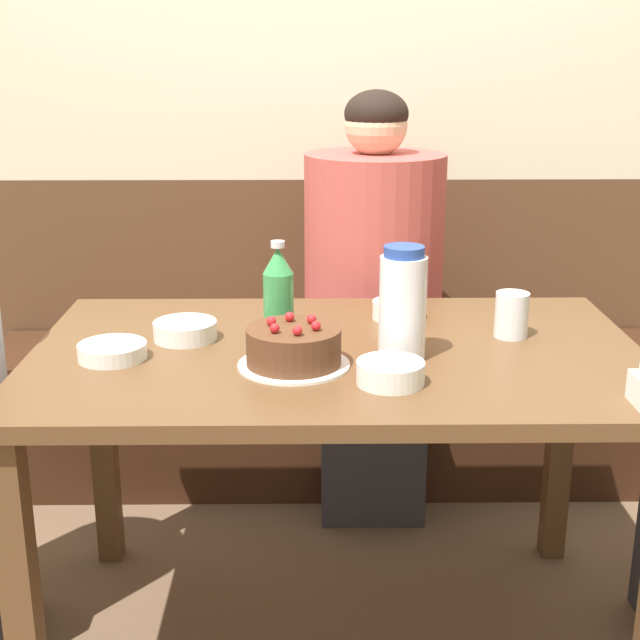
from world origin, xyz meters
name	(u,v)px	position (x,y,z in m)	size (l,w,h in m)	color
ground_plane	(336,635)	(0.00, 0.00, 0.00)	(12.00, 12.00, 0.00)	brown
back_wall	(328,79)	(0.00, 1.05, 1.25)	(4.80, 0.04, 2.50)	brown
bench_seat	(328,413)	(0.00, 0.83, 0.22)	(2.11, 0.38, 0.44)	#381E11
dining_table	(337,390)	(0.00, 0.00, 0.63)	(1.31, 0.81, 0.72)	brown
birthday_cake	(294,347)	(-0.09, -0.11, 0.76)	(0.23, 0.23, 0.10)	white
water_pitcher	(403,304)	(0.13, -0.06, 0.84)	(0.10, 0.10, 0.24)	white
soju_bottle	(278,293)	(-0.13, 0.07, 0.83)	(0.07, 0.07, 0.22)	#388E4C
bowl_soup_white	(112,351)	(-0.47, -0.06, 0.74)	(0.14, 0.14, 0.03)	white
bowl_rice_small	(390,373)	(0.10, -0.21, 0.75)	(0.13, 0.13, 0.04)	white
bowl_side_dish	(185,330)	(-0.34, 0.07, 0.74)	(0.14, 0.14, 0.04)	white
bowl_sauce_shallow	(398,310)	(0.15, 0.23, 0.74)	(0.12, 0.12, 0.04)	white
glass_water_tall	(512,315)	(0.39, 0.08, 0.77)	(0.07, 0.07, 0.10)	silver
person_teal_shirt	(373,308)	(0.12, 0.66, 0.62)	(0.39, 0.39, 1.24)	#33333D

